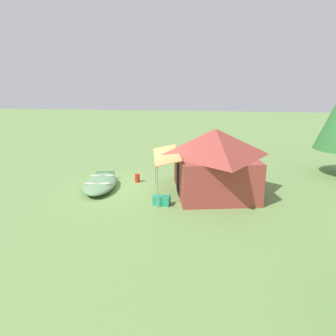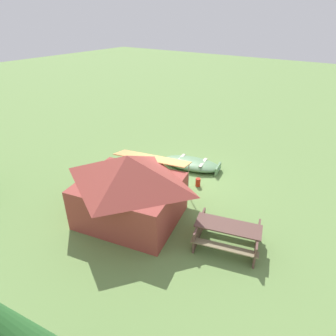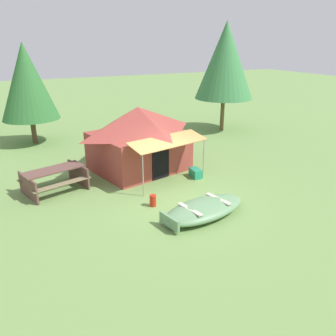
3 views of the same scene
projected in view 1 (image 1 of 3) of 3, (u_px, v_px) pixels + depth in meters
ground_plane at (138, 189)px, 12.32m from camera, size 80.00×80.00×0.00m
beached_rowboat at (100, 183)px, 12.35m from camera, size 2.96×1.74×0.43m
canvas_cabin_tent at (214, 160)px, 11.58m from camera, size 4.08×4.35×2.48m
picnic_table at (201, 160)px, 15.10m from camera, size 2.29×1.90×0.78m
cooler_box at (161, 200)px, 10.66m from camera, size 0.36×0.60×0.32m
fuel_can at (137, 178)px, 13.18m from camera, size 0.22×0.22×0.36m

